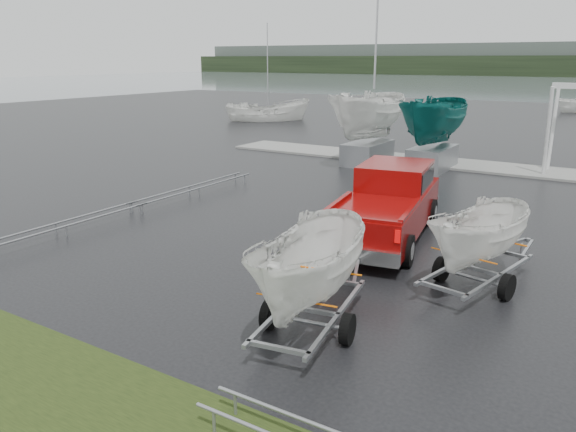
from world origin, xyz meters
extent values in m
plane|color=black|center=(0.00, 0.00, 0.00)|extent=(120.00, 120.00, 0.00)
cube|color=gray|center=(0.00, 13.00, 0.05)|extent=(30.00, 3.00, 0.12)
cube|color=#790706|center=(-0.62, -0.11, 0.85)|extent=(3.11, 6.41, 1.01)
cube|color=#790706|center=(-0.81, 0.99, 1.64)|extent=(2.34, 2.73, 0.90)
cube|color=black|center=(-0.81, 0.99, 1.69)|extent=(2.33, 2.47, 0.58)
cube|color=silver|center=(-0.10, -3.19, 0.53)|extent=(2.14, 0.55, 0.37)
cylinder|color=black|center=(-1.95, 1.71, 0.42)|extent=(0.45, 0.89, 0.85)
cylinder|color=black|center=(0.03, 2.04, 0.42)|extent=(0.45, 0.89, 0.85)
cylinder|color=black|center=(-1.28, -2.26, 0.42)|extent=(0.45, 0.89, 0.85)
cylinder|color=black|center=(0.70, -1.92, 0.42)|extent=(0.45, 0.89, 0.85)
cube|color=gray|center=(-0.11, -6.44, 0.45)|extent=(0.68, 3.56, 0.08)
cube|color=gray|center=(0.98, -6.25, 0.45)|extent=(0.68, 3.56, 0.08)
cylinder|color=gray|center=(0.47, -6.54, 0.30)|extent=(1.59, 0.35, 0.08)
cylinder|color=black|center=(-0.32, -6.67, 0.30)|extent=(0.28, 0.62, 0.60)
cylinder|color=black|center=(1.26, -6.41, 0.30)|extent=(0.28, 0.62, 0.60)
imported|color=silver|center=(0.43, -6.34, 2.65)|extent=(1.88, 1.92, 4.32)
cube|color=orange|center=(0.30, -5.55, 1.00)|extent=(1.54, 0.30, 0.03)
cube|color=orange|center=(0.57, -7.13, 1.00)|extent=(1.54, 0.30, 0.03)
cube|color=gray|center=(2.07, -2.28, 0.45)|extent=(0.80, 3.54, 0.08)
cube|color=gray|center=(3.15, -2.50, 0.45)|extent=(0.80, 3.54, 0.08)
cylinder|color=gray|center=(2.57, -2.58, 0.30)|extent=(1.58, 0.40, 0.08)
cylinder|color=black|center=(1.78, -2.42, 0.30)|extent=(0.30, 0.62, 0.60)
cylinder|color=black|center=(3.35, -2.74, 0.30)|extent=(0.30, 0.62, 0.60)
imported|color=silver|center=(2.61, -2.39, 2.42)|extent=(1.72, 1.75, 3.85)
cube|color=orange|center=(2.77, -1.60, 1.00)|extent=(1.53, 0.35, 0.03)
cube|color=orange|center=(2.45, -3.17, 1.00)|extent=(1.53, 0.35, 0.03)
cylinder|color=silver|center=(1.87, 12.20, 2.00)|extent=(0.16, 0.58, 3.99)
cylinder|color=silver|center=(1.87, 13.80, 2.00)|extent=(0.16, 0.58, 3.99)
cube|color=gray|center=(-6.21, 11.00, 0.55)|extent=(1.60, 3.20, 1.10)
imported|color=silver|center=(-6.21, 11.00, 4.45)|extent=(2.52, 2.59, 6.71)
cylinder|color=#B2B2B7|center=(-6.21, 11.50, 7.20)|extent=(0.10, 0.10, 7.00)
cube|color=gray|center=(-2.93, 11.20, 0.55)|extent=(1.60, 3.20, 1.10)
imported|color=#0C5753|center=(-2.93, 11.20, 4.24)|extent=(2.36, 2.42, 6.27)
cylinder|color=gray|center=(-8.75, 1.00, 0.35)|extent=(0.06, 6.50, 0.06)
cylinder|color=gray|center=(-9.25, 1.00, 0.35)|extent=(0.06, 6.50, 0.06)
cylinder|color=gray|center=(-8.75, -5.00, 0.35)|extent=(0.06, 6.50, 0.06)
cylinder|color=gray|center=(-9.25, -5.00, 0.35)|extent=(0.06, 6.50, 0.06)
imported|color=silver|center=(-22.01, 25.34, 0.00)|extent=(3.94, 3.94, 7.31)
cylinder|color=#B2B2B7|center=(-22.01, 25.34, 4.00)|extent=(0.08, 0.08, 8.00)
camera|label=1|loc=(5.36, -15.03, 5.16)|focal=35.00mm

